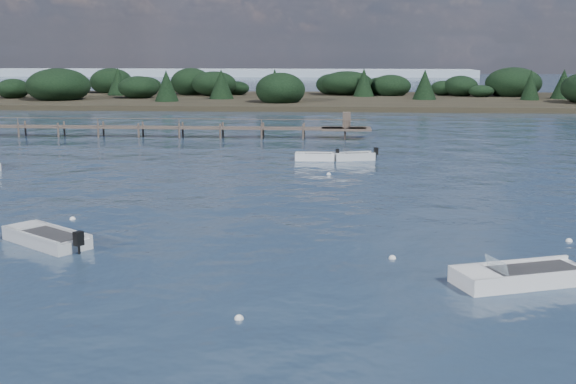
# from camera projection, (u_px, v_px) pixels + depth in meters

# --- Properties ---
(ground) EXTENTS (400.00, 400.00, 0.00)m
(ground) POSITION_uv_depth(u_px,v_px,m) (312.00, 126.00, 86.11)
(ground) COLOR #182739
(ground) RESTS_ON ground
(tender_far_grey_b) EXTENTS (3.79, 2.14, 1.27)m
(tender_far_grey_b) POSITION_uv_depth(u_px,v_px,m) (354.00, 158.00, 59.49)
(tender_far_grey_b) COLOR #A8ADB0
(tender_far_grey_b) RESTS_ON ground
(dinghy_mid_white_a) EXTENTS (5.84, 3.72, 1.35)m
(dinghy_mid_white_a) POSITION_uv_depth(u_px,v_px,m) (522.00, 279.00, 27.97)
(dinghy_mid_white_a) COLOR silver
(dinghy_mid_white_a) RESTS_ON ground
(tender_far_white) EXTENTS (3.61, 1.31, 1.24)m
(tender_far_white) POSITION_uv_depth(u_px,v_px,m) (315.00, 158.00, 59.38)
(tender_far_white) COLOR silver
(tender_far_white) RESTS_ON ground
(dinghy_mid_grey) EXTENTS (4.92, 4.29, 1.31)m
(dinghy_mid_grey) POSITION_uv_depth(u_px,v_px,m) (47.00, 240.00, 33.65)
(dinghy_mid_grey) COLOR #A8ADB0
(dinghy_mid_grey) RESTS_ON ground
(buoy_a) EXTENTS (0.32, 0.32, 0.32)m
(buoy_a) POSITION_uv_depth(u_px,v_px,m) (239.00, 319.00, 24.24)
(buoy_a) COLOR silver
(buoy_a) RESTS_ON ground
(buoy_b) EXTENTS (0.32, 0.32, 0.32)m
(buoy_b) POSITION_uv_depth(u_px,v_px,m) (392.00, 259.00, 31.30)
(buoy_b) COLOR silver
(buoy_b) RESTS_ON ground
(buoy_c) EXTENTS (0.32, 0.32, 0.32)m
(buoy_c) POSITION_uv_depth(u_px,v_px,m) (73.00, 219.00, 38.56)
(buoy_c) COLOR silver
(buoy_c) RESTS_ON ground
(buoy_d) EXTENTS (0.32, 0.32, 0.32)m
(buoy_d) POSITION_uv_depth(u_px,v_px,m) (569.00, 242.00, 34.11)
(buoy_d) COLOR silver
(buoy_d) RESTS_ON ground
(buoy_e) EXTENTS (0.32, 0.32, 0.32)m
(buoy_e) POSITION_uv_depth(u_px,v_px,m) (329.00, 175.00, 52.49)
(buoy_e) COLOR silver
(buoy_e) RESTS_ON ground
(jetty) EXTENTS (64.50, 3.20, 3.40)m
(jetty) POSITION_uv_depth(u_px,v_px,m) (101.00, 127.00, 75.64)
(jetty) COLOR #50433B
(jetty) RESTS_ON ground
(far_headland) EXTENTS (190.00, 40.00, 5.80)m
(far_headland) POSITION_uv_depth(u_px,v_px,m) (466.00, 92.00, 123.20)
(far_headland) COLOR black
(far_headland) RESTS_ON ground
(distant_haze) EXTENTS (280.00, 20.00, 2.40)m
(distant_haze) POSITION_uv_depth(u_px,v_px,m) (79.00, 76.00, 258.62)
(distant_haze) COLOR #8D9EAF
(distant_haze) RESTS_ON ground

